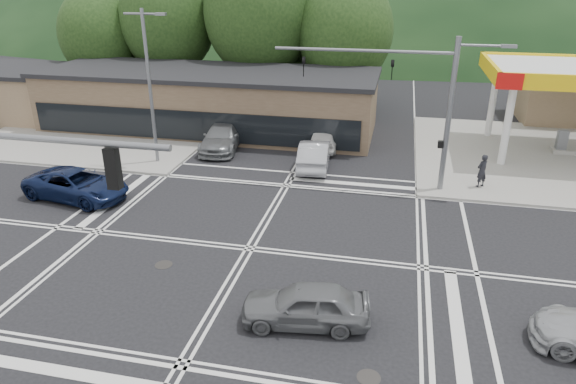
% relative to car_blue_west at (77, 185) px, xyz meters
% --- Properties ---
extents(ground, '(120.00, 120.00, 0.00)m').
position_rel_car_blue_west_xyz_m(ground, '(10.15, -3.18, -0.76)').
color(ground, black).
rests_on(ground, ground).
extents(sidewalk_ne, '(16.00, 16.00, 0.15)m').
position_rel_car_blue_west_xyz_m(sidewalk_ne, '(25.15, 11.82, -0.69)').
color(sidewalk_ne, gray).
rests_on(sidewalk_ne, ground).
extents(sidewalk_nw, '(16.00, 16.00, 0.15)m').
position_rel_car_blue_west_xyz_m(sidewalk_nw, '(-4.85, 11.82, -0.69)').
color(sidewalk_nw, gray).
rests_on(sidewalk_nw, ground).
extents(commercial_row, '(24.00, 8.00, 4.00)m').
position_rel_car_blue_west_xyz_m(commercial_row, '(2.15, 13.82, 1.24)').
color(commercial_row, brown).
rests_on(commercial_row, ground).
extents(commercial_nw, '(8.00, 7.00, 3.60)m').
position_rel_car_blue_west_xyz_m(commercial_nw, '(-13.85, 13.82, 1.04)').
color(commercial_nw, '#846B4F').
rests_on(commercial_nw, ground).
extents(hill_north, '(252.00, 126.00, 140.00)m').
position_rel_car_blue_west_xyz_m(hill_north, '(10.15, 86.82, -0.76)').
color(hill_north, black).
rests_on(hill_north, ground).
extents(tree_n_a, '(8.00, 8.00, 11.75)m').
position_rel_car_blue_west_xyz_m(tree_n_a, '(-3.85, 20.82, 6.38)').
color(tree_n_a, '#382619').
rests_on(tree_n_a, ground).
extents(tree_n_b, '(9.00, 9.00, 12.98)m').
position_rel_car_blue_west_xyz_m(tree_n_b, '(4.15, 20.82, 7.03)').
color(tree_n_b, '#382619').
rests_on(tree_n_b, ground).
extents(tree_n_c, '(7.60, 7.60, 10.87)m').
position_rel_car_blue_west_xyz_m(tree_n_c, '(11.15, 20.82, 5.73)').
color(tree_n_c, '#382619').
rests_on(tree_n_c, ground).
extents(tree_n_d, '(6.80, 6.80, 9.76)m').
position_rel_car_blue_west_xyz_m(tree_n_d, '(-9.85, 19.82, 5.08)').
color(tree_n_d, '#382619').
rests_on(tree_n_d, ground).
extents(tree_n_e, '(8.40, 8.40, 11.98)m').
position_rel_car_blue_west_xyz_m(tree_n_e, '(8.15, 24.82, 6.38)').
color(tree_n_e, '#382619').
rests_on(tree_n_e, ground).
extents(streetlight_nw, '(2.50, 0.25, 9.00)m').
position_rel_car_blue_west_xyz_m(streetlight_nw, '(1.71, 5.82, 4.29)').
color(streetlight_nw, slate).
rests_on(streetlight_nw, ground).
extents(signal_mast_ne, '(11.65, 0.30, 8.00)m').
position_rel_car_blue_west_xyz_m(signal_mast_ne, '(17.10, 5.02, 4.31)').
color(signal_mast_ne, slate).
rests_on(signal_mast_ne, ground).
extents(car_blue_west, '(5.83, 3.39, 1.53)m').
position_rel_car_blue_west_xyz_m(car_blue_west, '(0.00, 0.00, 0.00)').
color(car_blue_west, '#0C1636').
rests_on(car_blue_west, ground).
extents(car_grey_center, '(4.44, 2.26, 1.45)m').
position_rel_car_blue_west_xyz_m(car_grey_center, '(13.39, -7.58, -0.04)').
color(car_grey_center, slate).
rests_on(car_grey_center, ground).
extents(car_queue_a, '(2.16, 5.06, 1.62)m').
position_rel_car_blue_west_xyz_m(car_queue_a, '(11.15, 7.22, 0.05)').
color(car_queue_a, '#A0A1A6').
rests_on(car_queue_a, ground).
extents(car_queue_b, '(2.19, 4.68, 1.55)m').
position_rel_car_blue_west_xyz_m(car_queue_b, '(11.15, 10.82, 0.01)').
color(car_queue_b, silver).
rests_on(car_queue_b, ground).
extents(car_northbound, '(2.88, 5.83, 1.63)m').
position_rel_car_blue_west_xyz_m(car_northbound, '(4.65, 9.36, 0.05)').
color(car_northbound, slate).
rests_on(car_northbound, ground).
extents(pedestrian, '(0.79, 0.75, 1.81)m').
position_rel_car_blue_west_xyz_m(pedestrian, '(20.46, 5.75, 0.29)').
color(pedestrian, black).
rests_on(pedestrian, sidewalk_ne).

